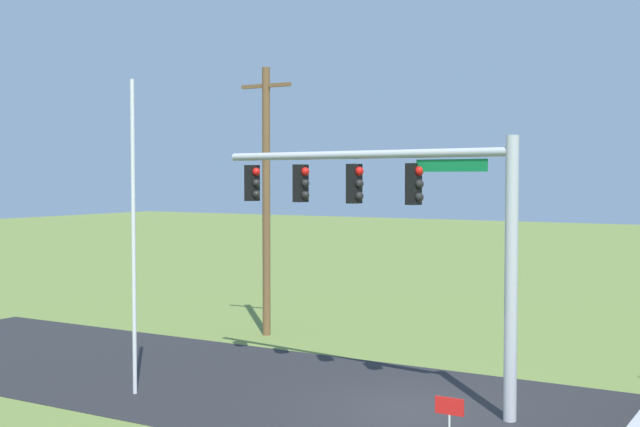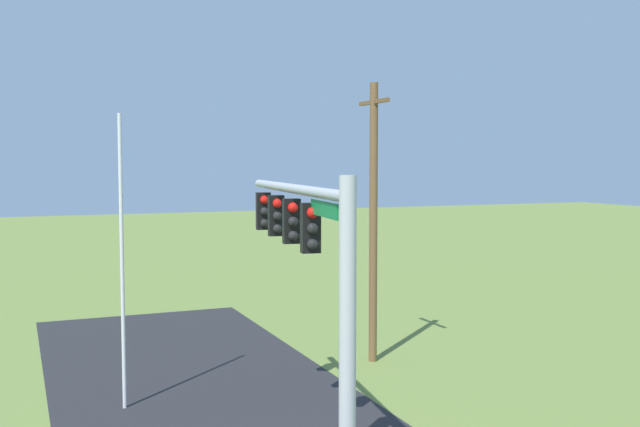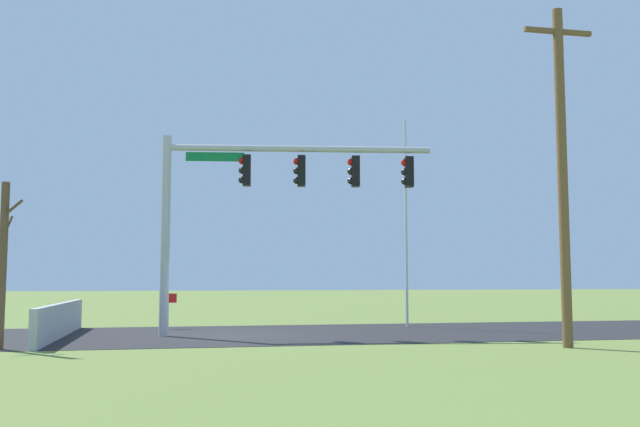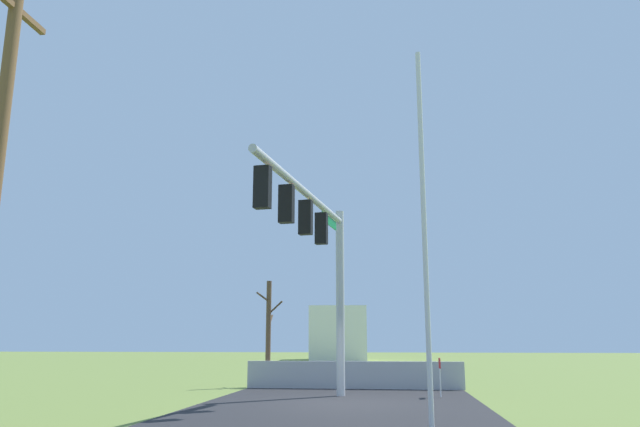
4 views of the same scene
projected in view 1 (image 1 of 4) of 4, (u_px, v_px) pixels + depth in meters
ground_plane at (410, 409)px, 19.21m from camera, size 160.00×160.00×0.00m
road_surface at (264, 387)px, 21.25m from camera, size 28.00×8.00×0.01m
signal_mast at (399, 208)px, 19.83m from camera, size 8.28×1.39×6.13m
flagpole at (134, 238)px, 20.38m from camera, size 0.10×0.10×7.57m
utility_pole at (266, 197)px, 27.97m from camera, size 1.90×0.26×8.82m
open_sign at (449, 414)px, 15.53m from camera, size 0.56×0.04×1.22m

